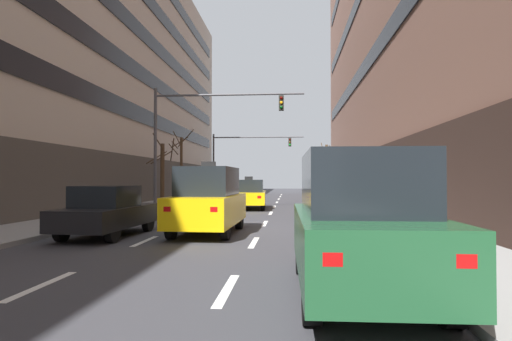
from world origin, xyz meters
TOP-DOWN VIEW (x-y plane):
  - ground_plane at (0.00, 0.00)m, footprint 120.00×120.00m
  - sidewalk_left at (-6.26, 0.00)m, footprint 3.11×80.00m
  - sidewalk_right at (6.26, 0.00)m, footprint 3.11×80.00m
  - lane_stripe_l1_s2 at (-1.57, -8.00)m, footprint 0.16×2.00m
  - lane_stripe_l1_s3 at (-1.57, -3.00)m, footprint 0.16×2.00m
  - lane_stripe_l1_s4 at (-1.57, 2.00)m, footprint 0.16×2.00m
  - lane_stripe_l1_s5 at (-1.57, 7.00)m, footprint 0.16×2.00m
  - lane_stripe_l1_s6 at (-1.57, 12.00)m, footprint 0.16×2.00m
  - lane_stripe_l1_s7 at (-1.57, 17.00)m, footprint 0.16×2.00m
  - lane_stripe_l1_s8 at (-1.57, 22.00)m, footprint 0.16×2.00m
  - lane_stripe_l1_s9 at (-1.57, 27.00)m, footprint 0.16×2.00m
  - lane_stripe_l1_s10 at (-1.57, 32.00)m, footprint 0.16×2.00m
  - lane_stripe_l2_s2 at (1.57, -8.00)m, footprint 0.16×2.00m
  - lane_stripe_l2_s3 at (1.57, -3.00)m, footprint 0.16×2.00m
  - lane_stripe_l2_s4 at (1.57, 2.00)m, footprint 0.16×2.00m
  - lane_stripe_l2_s5 at (1.57, 7.00)m, footprint 0.16×2.00m
  - lane_stripe_l2_s6 at (1.57, 12.00)m, footprint 0.16×2.00m
  - lane_stripe_l2_s7 at (1.57, 17.00)m, footprint 0.16×2.00m
  - lane_stripe_l2_s8 at (1.57, 22.00)m, footprint 0.16×2.00m
  - lane_stripe_l2_s9 at (1.57, 27.00)m, footprint 0.16×2.00m
  - lane_stripe_l2_s10 at (1.57, 32.00)m, footprint 0.16×2.00m
  - taxi_driving_0 at (-0.08, -1.22)m, footprint 1.99×4.53m
  - taxi_driving_1 at (0.14, 9.90)m, footprint 2.15×4.70m
  - car_driving_2 at (-3.07, -2.11)m, footprint 1.96×4.28m
  - car_parked_0 at (3.66, -8.11)m, footprint 1.97×4.57m
  - traffic_signal_0 at (-2.63, 8.58)m, footprint 8.56×0.35m
  - traffic_signal_1 at (-2.29, 26.72)m, footprint 9.08×0.35m
  - street_tree_0 at (5.96, 24.71)m, footprint 2.27×2.27m
  - street_tree_1 at (-5.99, 17.51)m, footprint 1.93×1.99m
  - street_tree_2 at (-5.96, 12.67)m, footprint 2.02×1.73m
  - pedestrian_0 at (6.30, 12.64)m, footprint 0.44×0.36m
  - pedestrian_1 at (7.25, 8.69)m, footprint 0.51×0.29m

SIDE VIEW (x-z plane):
  - ground_plane at x=0.00m, z-range 0.00..0.00m
  - lane_stripe_l1_s2 at x=-1.57m, z-range 0.00..0.01m
  - lane_stripe_l1_s3 at x=-1.57m, z-range 0.00..0.01m
  - lane_stripe_l1_s4 at x=-1.57m, z-range 0.00..0.01m
  - lane_stripe_l1_s5 at x=-1.57m, z-range 0.00..0.01m
  - lane_stripe_l1_s6 at x=-1.57m, z-range 0.00..0.01m
  - lane_stripe_l1_s7 at x=-1.57m, z-range 0.00..0.01m
  - lane_stripe_l1_s8 at x=-1.57m, z-range 0.00..0.01m
  - lane_stripe_l1_s9 at x=-1.57m, z-range 0.00..0.01m
  - lane_stripe_l1_s10 at x=-1.57m, z-range 0.00..0.01m
  - lane_stripe_l2_s2 at x=1.57m, z-range 0.00..0.01m
  - lane_stripe_l2_s3 at x=1.57m, z-range 0.00..0.01m
  - lane_stripe_l2_s4 at x=1.57m, z-range 0.00..0.01m
  - lane_stripe_l2_s5 at x=1.57m, z-range 0.00..0.01m
  - lane_stripe_l2_s6 at x=1.57m, z-range 0.00..0.01m
  - lane_stripe_l2_s7 at x=1.57m, z-range 0.00..0.01m
  - lane_stripe_l2_s8 at x=1.57m, z-range 0.00..0.01m
  - lane_stripe_l2_s9 at x=1.57m, z-range 0.00..0.01m
  - lane_stripe_l2_s10 at x=1.57m, z-range 0.00..0.01m
  - sidewalk_left at x=-6.26m, z-range 0.00..0.14m
  - sidewalk_right at x=6.26m, z-range 0.00..0.14m
  - car_driving_2 at x=-3.07m, z-range -0.01..1.56m
  - taxi_driving_1 at x=0.14m, z-range -0.11..1.81m
  - taxi_driving_0 at x=-0.08m, z-range -0.10..2.26m
  - car_parked_0 at x=3.66m, z-range -0.01..2.19m
  - pedestrian_1 at x=7.25m, z-range 0.27..1.93m
  - pedestrian_0 at x=6.30m, z-range 0.27..1.94m
  - street_tree_2 at x=-5.96m, z-range -0.06..4.62m
  - street_tree_0 at x=5.96m, z-range 0.19..5.23m
  - street_tree_1 at x=-5.99m, z-range 0.12..5.72m
  - traffic_signal_1 at x=-2.29m, z-range 1.41..7.53m
  - traffic_signal_0 at x=-2.63m, z-range 1.43..8.28m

